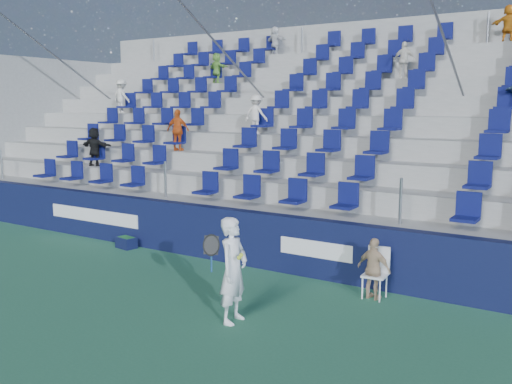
% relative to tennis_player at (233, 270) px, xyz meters
% --- Properties ---
extents(ground, '(70.00, 70.00, 0.00)m').
position_rel_tennis_player_xyz_m(ground, '(-1.42, -0.23, -0.86)').
color(ground, '#2E6C4D').
rests_on(ground, ground).
extents(sponsor_wall, '(24.00, 0.32, 1.20)m').
position_rel_tennis_player_xyz_m(sponsor_wall, '(-1.42, 2.92, -0.26)').
color(sponsor_wall, '#10153A').
rests_on(sponsor_wall, ground).
extents(grandstand, '(24.00, 8.17, 6.63)m').
position_rel_tennis_player_xyz_m(grandstand, '(-1.43, 8.01, 1.27)').
color(grandstand, '#A2A29D').
rests_on(grandstand, ground).
extents(tennis_player, '(0.69, 0.67, 1.72)m').
position_rel_tennis_player_xyz_m(tennis_player, '(0.00, 0.00, 0.00)').
color(tennis_player, white).
rests_on(tennis_player, ground).
extents(line_judge_chair, '(0.44, 0.45, 0.93)m').
position_rel_tennis_player_xyz_m(line_judge_chair, '(1.50, 2.42, -0.33)').
color(line_judge_chair, white).
rests_on(line_judge_chair, ground).
extents(line_judge, '(0.70, 0.38, 1.13)m').
position_rel_tennis_player_xyz_m(line_judge, '(1.50, 2.27, -0.30)').
color(line_judge, tan).
rests_on(line_judge, ground).
extents(ball_bin, '(0.54, 0.40, 0.28)m').
position_rel_tennis_player_xyz_m(ball_bin, '(-4.99, 2.52, -0.71)').
color(ball_bin, '#0E1336').
rests_on(ball_bin, ground).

